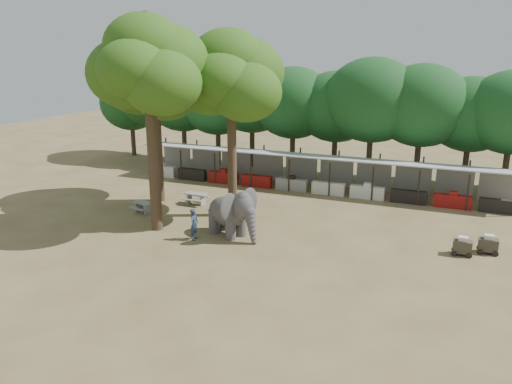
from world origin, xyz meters
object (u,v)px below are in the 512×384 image
at_px(yard_tree_back, 230,77).
at_px(cart_back, 488,244).
at_px(cart_front, 462,246).
at_px(picnic_table_far, 196,197).
at_px(yard_tree_left, 154,80).
at_px(elephant, 232,213).
at_px(picnic_table_near, 143,206).
at_px(yard_tree_center, 148,67).
at_px(handler, 194,224).

height_order(yard_tree_back, cart_back, yard_tree_back).
distance_m(cart_front, cart_back, 1.43).
bearing_deg(cart_back, yard_tree_back, 175.62).
xyz_separation_m(yard_tree_back, picnic_table_far, (-3.16, 1.03, -8.05)).
xyz_separation_m(yard_tree_left, picnic_table_far, (2.84, 0.03, -7.71)).
relative_size(picnic_table_far, cart_front, 1.52).
bearing_deg(cart_front, elephant, -170.24).
relative_size(cart_front, cart_back, 0.98).
distance_m(yard_tree_left, cart_front, 21.24).
height_order(elephant, cart_back, elephant).
bearing_deg(yard_tree_back, cart_front, -6.59).
bearing_deg(cart_front, picnic_table_near, -178.72).
xyz_separation_m(picnic_table_near, cart_back, (20.25, 1.06, 0.04)).
bearing_deg(yard_tree_back, cart_back, -3.21).
bearing_deg(cart_back, elephant, -169.47).
relative_size(yard_tree_center, elephant, 3.24).
distance_m(picnic_table_near, cart_back, 20.28).
distance_m(yard_tree_left, picnic_table_near, 8.29).
xyz_separation_m(elephant, cart_front, (11.94, 1.98, -0.90)).
bearing_deg(elephant, yard_tree_left, 171.88).
height_order(yard_tree_left, handler, yard_tree_left).
xyz_separation_m(picnic_table_near, picnic_table_far, (2.24, 2.92, 0.04)).
distance_m(elephant, handler, 2.19).
relative_size(yard_tree_left, picnic_table_near, 6.49).
distance_m(picnic_table_far, cart_front, 16.99).
height_order(cart_front, cart_back, cart_back).
height_order(handler, picnic_table_far, handler).
bearing_deg(yard_tree_center, picnic_table_near, 138.72).
bearing_deg(yard_tree_left, picnic_table_far, 0.52).
relative_size(yard_tree_center, cart_back, 11.61).
height_order(yard_tree_center, picnic_table_near, yard_tree_center).
height_order(picnic_table_near, cart_back, cart_back).
distance_m(yard_tree_left, elephant, 11.24).
distance_m(yard_tree_center, picnic_table_near, 9.32).
bearing_deg(cart_front, handler, -166.34).
bearing_deg(cart_back, picnic_table_near, -178.18).
bearing_deg(yard_tree_center, cart_back, 10.07).
relative_size(yard_tree_back, picnic_table_near, 6.69).
height_order(yard_tree_back, handler, yard_tree_back).
xyz_separation_m(yard_tree_left, cart_front, (19.63, -2.57, -7.71)).
height_order(handler, picnic_table_near, handler).
xyz_separation_m(yard_tree_back, cart_front, (13.63, -1.57, -8.05)).
bearing_deg(yard_tree_left, cart_back, -5.02).
relative_size(yard_tree_back, elephant, 3.05).
bearing_deg(picnic_table_far, yard_tree_left, -178.13).
height_order(yard_tree_left, picnic_table_near, yard_tree_left).
xyz_separation_m(yard_tree_left, picnic_table_near, (0.60, -2.89, -7.75)).
bearing_deg(yard_tree_back, yard_tree_left, 170.54).
height_order(picnic_table_far, cart_front, cart_front).
height_order(yard_tree_left, picnic_table_far, yard_tree_left).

